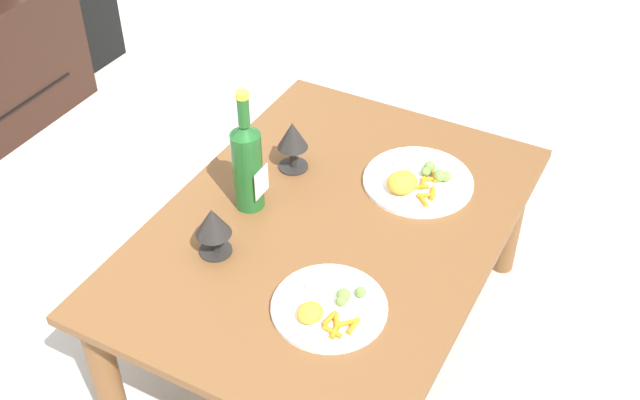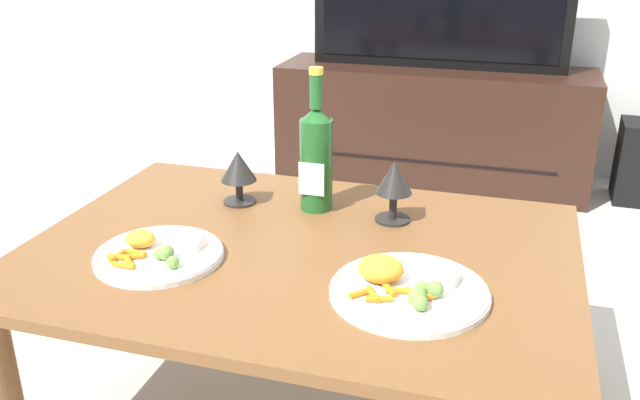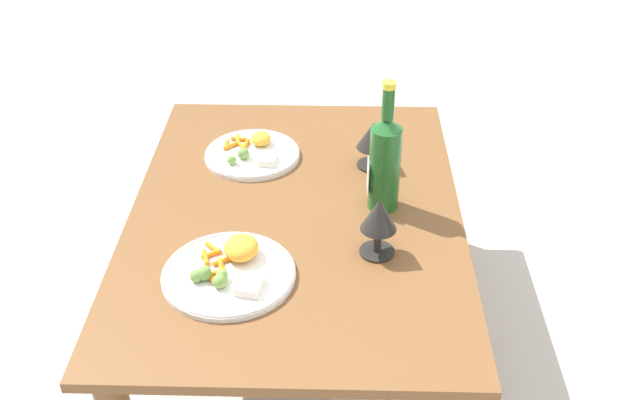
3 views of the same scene
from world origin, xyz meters
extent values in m
plane|color=#B7B2A8|center=(0.00, 0.00, 0.00)|extent=(6.40, 6.40, 0.00)
cube|color=brown|center=(0.00, 0.00, 0.42)|extent=(1.16, 0.83, 0.03)
cylinder|color=brown|center=(0.52, -0.35, 0.20)|extent=(0.07, 0.07, 0.41)
cylinder|color=brown|center=(-0.52, 0.35, 0.20)|extent=(0.07, 0.07, 0.41)
cylinder|color=brown|center=(0.52, 0.35, 0.20)|extent=(0.07, 0.07, 0.41)
cube|color=black|center=(0.94, 1.68, 0.17)|extent=(0.22, 0.22, 0.34)
cylinder|color=#1E5923|center=(-0.03, 0.22, 0.54)|extent=(0.08, 0.08, 0.22)
cone|color=#1E5923|center=(-0.03, 0.22, 0.67)|extent=(0.08, 0.08, 0.04)
cylinder|color=#1E5923|center=(-0.03, 0.22, 0.72)|extent=(0.03, 0.03, 0.08)
cylinder|color=yellow|center=(-0.03, 0.22, 0.77)|extent=(0.03, 0.03, 0.02)
cube|color=silver|center=(-0.03, 0.18, 0.52)|extent=(0.06, 0.00, 0.08)
cylinder|color=black|center=(-0.22, 0.20, 0.44)|extent=(0.08, 0.08, 0.01)
cylinder|color=black|center=(-0.22, 0.20, 0.47)|extent=(0.02, 0.02, 0.05)
cone|color=black|center=(-0.22, 0.20, 0.53)|extent=(0.09, 0.09, 0.08)
cylinder|color=black|center=(0.16, 0.20, 0.44)|extent=(0.08, 0.08, 0.01)
cylinder|color=black|center=(0.16, 0.20, 0.47)|extent=(0.02, 0.02, 0.06)
cone|color=black|center=(0.16, 0.20, 0.54)|extent=(0.08, 0.08, 0.08)
cylinder|color=white|center=(-0.26, -0.14, 0.44)|extent=(0.27, 0.27, 0.01)
torus|color=white|center=(-0.26, -0.14, 0.45)|extent=(0.26, 0.26, 0.01)
ellipsoid|color=orange|center=(-0.31, -0.12, 0.46)|extent=(0.06, 0.06, 0.03)
cube|color=beige|center=(-0.21, -0.09, 0.46)|extent=(0.06, 0.05, 0.02)
cylinder|color=orange|center=(-0.30, -0.16, 0.45)|extent=(0.05, 0.02, 0.01)
cylinder|color=orange|center=(-0.30, -0.17, 0.45)|extent=(0.05, 0.03, 0.01)
cylinder|color=orange|center=(-0.33, -0.18, 0.45)|extent=(0.02, 0.05, 0.01)
cylinder|color=orange|center=(-0.32, -0.18, 0.45)|extent=(0.05, 0.02, 0.01)
cylinder|color=orange|center=(-0.30, -0.21, 0.45)|extent=(0.05, 0.01, 0.01)
cylinder|color=orange|center=(-0.29, -0.20, 0.45)|extent=(0.04, 0.04, 0.01)
sphere|color=olive|center=(-0.23, -0.16, 0.46)|extent=(0.03, 0.03, 0.03)
sphere|color=olive|center=(-0.25, -0.16, 0.46)|extent=(0.02, 0.02, 0.02)
sphere|color=olive|center=(-0.20, -0.18, 0.46)|extent=(0.03, 0.03, 0.03)
cylinder|color=white|center=(0.26, -0.14, 0.44)|extent=(0.30, 0.30, 0.01)
torus|color=white|center=(0.26, -0.14, 0.45)|extent=(0.30, 0.30, 0.01)
ellipsoid|color=orange|center=(0.20, -0.11, 0.47)|extent=(0.09, 0.08, 0.05)
cube|color=beige|center=(0.31, -0.08, 0.46)|extent=(0.07, 0.06, 0.02)
cylinder|color=orange|center=(0.29, -0.17, 0.45)|extent=(0.05, 0.04, 0.01)
cylinder|color=orange|center=(0.27, -0.16, 0.45)|extent=(0.04, 0.05, 0.01)
cylinder|color=orange|center=(0.24, -0.15, 0.45)|extent=(0.05, 0.02, 0.01)
cylinder|color=orange|center=(0.23, -0.15, 0.45)|extent=(0.04, 0.05, 0.01)
cylinder|color=orange|center=(0.18, -0.18, 0.45)|extent=(0.04, 0.04, 0.01)
cylinder|color=orange|center=(0.22, -0.19, 0.45)|extent=(0.05, 0.03, 0.01)
cylinder|color=orange|center=(0.20, -0.18, 0.45)|extent=(0.04, 0.05, 0.01)
sphere|color=olive|center=(0.28, -0.19, 0.46)|extent=(0.03, 0.03, 0.03)
sphere|color=olive|center=(0.31, -0.15, 0.46)|extent=(0.03, 0.03, 0.03)
sphere|color=olive|center=(0.31, -0.15, 0.46)|extent=(0.03, 0.03, 0.03)
sphere|color=olive|center=(0.29, -0.20, 0.46)|extent=(0.03, 0.03, 0.03)
sphere|color=olive|center=(0.29, -0.15, 0.46)|extent=(0.03, 0.03, 0.03)
camera|label=1|loc=(-1.36, -0.70, 1.78)|focal=44.82mm
camera|label=2|loc=(0.42, -1.24, 1.07)|focal=37.97mm
camera|label=3|loc=(1.54, 0.10, 1.51)|focal=41.91mm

